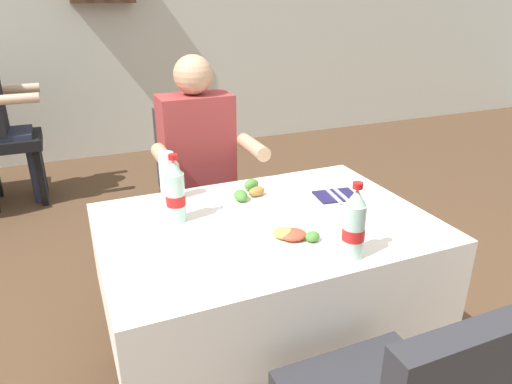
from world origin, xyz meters
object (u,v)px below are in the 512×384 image
beer_glass_left (167,175)px  cola_bottle_secondary (354,225)px  main_dining_table (266,259)px  plate_near_camera (294,237)px  seated_diner_far (201,168)px  cola_bottle_primary (175,193)px  napkin_cutlery_set (336,195)px  chair_far_diner_seat (204,188)px  plate_far_diner (247,194)px

beer_glass_left → cola_bottle_secondary: bearing=-57.2°
main_dining_table → cola_bottle_secondary: bearing=-66.2°
main_dining_table → plate_near_camera: size_ratio=4.88×
plate_near_camera → main_dining_table: bearing=96.7°
seated_diner_far → cola_bottle_primary: size_ratio=4.81×
seated_diner_far → napkin_cutlery_set: bearing=-56.3°
cola_bottle_primary → cola_bottle_secondary: cola_bottle_primary is taller
cola_bottle_secondary → plate_near_camera: bearing=129.0°
chair_far_diner_seat → napkin_cutlery_set: chair_far_diner_seat is taller
chair_far_diner_seat → beer_glass_left: size_ratio=4.75×
chair_far_diner_seat → cola_bottle_secondary: cola_bottle_secondary is taller
cola_bottle_secondary → napkin_cutlery_set: (0.22, 0.44, -0.11)m
seated_diner_far → cola_bottle_secondary: 1.08m
main_dining_table → seated_diner_far: (-0.04, 0.71, 0.15)m
main_dining_table → cola_bottle_primary: (-0.31, 0.14, 0.28)m
plate_near_camera → napkin_cutlery_set: 0.45m
main_dining_table → seated_diner_far: size_ratio=0.97×
main_dining_table → plate_far_diner: 0.29m
plate_far_diner → cola_bottle_secondary: (0.14, -0.57, 0.09)m
beer_glass_left → napkin_cutlery_set: 0.71m
chair_far_diner_seat → beer_glass_left: chair_far_diner_seat is taller
plate_far_diner → beer_glass_left: (-0.30, 0.11, 0.09)m
chair_far_diner_seat → main_dining_table: bearing=-90.0°
napkin_cutlery_set → main_dining_table: bearing=-165.1°
cola_bottle_secondary → napkin_cutlery_set: cola_bottle_secondary is taller
plate_near_camera → cola_bottle_primary: cola_bottle_primary is taller
main_dining_table → beer_glass_left: beer_glass_left is taller
plate_far_diner → napkin_cutlery_set: bearing=-20.6°
main_dining_table → cola_bottle_primary: 0.44m
cola_bottle_secondary → chair_far_diner_seat: bearing=97.4°
cola_bottle_secondary → cola_bottle_primary: bearing=133.7°
cola_bottle_secondary → plate_far_diner: bearing=103.5°
cola_bottle_primary → napkin_cutlery_set: 0.68m
chair_far_diner_seat → plate_near_camera: chair_far_diner_seat is taller
chair_far_diner_seat → cola_bottle_primary: cola_bottle_primary is taller
plate_near_camera → napkin_cutlery_set: size_ratio=1.29×
plate_far_diner → plate_near_camera: bearing=-88.9°
plate_near_camera → cola_bottle_primary: (-0.33, 0.32, 0.10)m
seated_diner_far → cola_bottle_primary: (-0.26, -0.58, 0.13)m
beer_glass_left → napkin_cutlery_set: (0.66, -0.25, -0.10)m
plate_far_diner → cola_bottle_primary: size_ratio=0.92×
main_dining_table → napkin_cutlery_set: (0.37, 0.10, 0.17)m
plate_far_diner → napkin_cutlery_set: (0.35, -0.13, -0.01)m
plate_near_camera → beer_glass_left: bearing=120.7°
plate_near_camera → plate_far_diner: (-0.01, 0.41, 0.00)m
beer_glass_left → seated_diner_far: bearing=56.0°
seated_diner_far → beer_glass_left: seated_diner_far is taller
main_dining_table → chair_far_diner_seat: size_ratio=1.26×
plate_near_camera → napkin_cutlery_set: bearing=38.9°
main_dining_table → plate_far_diner: bearing=86.8°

